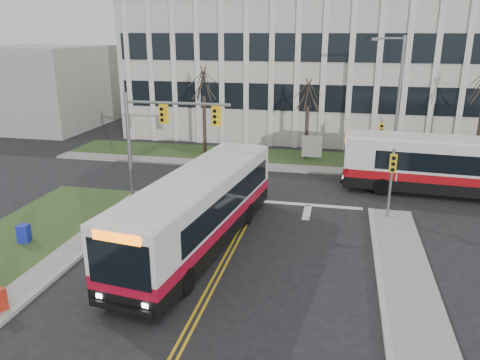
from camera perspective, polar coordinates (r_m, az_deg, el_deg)
name	(u,v)px	position (r m, az deg, el deg)	size (l,w,h in m)	color
ground	(222,267)	(19.95, -2.23, -10.58)	(120.00, 120.00, 0.00)	black
sidewalk_cross	(345,172)	(33.54, 12.67, 1.02)	(44.00, 1.60, 0.14)	#9E9B93
building_lawn	(345,161)	(36.23, 12.68, 2.24)	(44.00, 5.00, 0.12)	#31491F
office_building	(350,69)	(47.12, 13.22, 13.05)	(40.00, 16.00, 12.00)	beige
building_annex	(39,87)	(52.98, -23.34, 10.38)	(12.00, 12.00, 8.00)	#9E9B93
mast_arm_signal	(155,128)	(26.69, -10.27, 6.20)	(6.11, 0.38, 6.20)	slate
signal_pole_near	(392,174)	(25.03, 18.01, 0.70)	(0.34, 0.39, 3.80)	slate
signal_pole_far	(380,138)	(33.24, 16.75, 4.88)	(0.34, 0.39, 3.80)	slate
streetlight	(396,97)	(33.65, 18.49, 9.54)	(2.15, 0.25, 9.20)	slate
directory_sign	(312,147)	(35.53, 8.76, 4.01)	(1.50, 0.12, 2.00)	slate
tree_left	(204,85)	(36.74, -4.46, 11.50)	(1.80, 1.80, 7.70)	#42352B
tree_mid	(308,96)	(35.57, 8.31, 10.15)	(1.80, 1.80, 6.82)	#42352B
bus_main	(199,211)	(21.23, -5.00, -3.82)	(2.74, 12.64, 3.37)	silver
bus_cross	(454,168)	(30.60, 24.62, 1.37)	(2.75, 12.68, 3.38)	silver
newspaper_box_blue	(24,235)	(23.94, -24.83, -6.06)	(0.50, 0.45, 0.95)	#16219B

